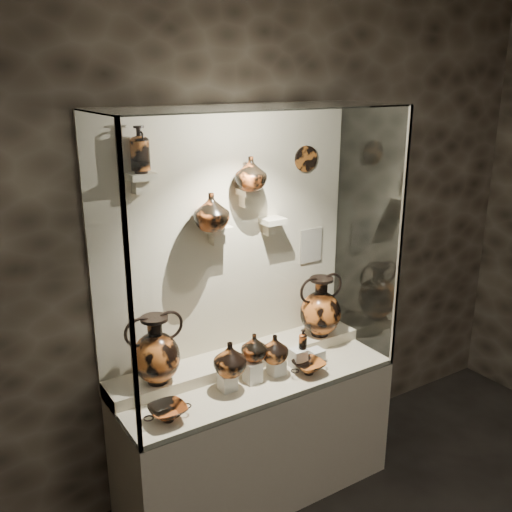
{
  "coord_description": "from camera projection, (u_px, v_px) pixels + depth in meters",
  "views": [
    {
      "loc": [
        -1.63,
        -0.4,
        2.55
      ],
      "look_at": [
        0.06,
        2.26,
        1.55
      ],
      "focal_mm": 40.0,
      "sensor_mm": 36.0,
      "label": 1
    }
  ],
  "objects": [
    {
      "name": "glass_left",
      "position": [
        108.0,
        281.0,
        2.77
      ],
      "size": [
        0.01,
        0.6,
        1.6
      ],
      "primitive_type": "cube",
      "color": "white",
      "rests_on": "plinth"
    },
    {
      "name": "back_panel",
      "position": [
        227.0,
        240.0,
        3.45
      ],
      "size": [
        1.7,
        0.03,
        1.6
      ],
      "primitive_type": "cube",
      "color": "beige",
      "rests_on": "plinth"
    },
    {
      "name": "amphora_left",
      "position": [
        156.0,
        350.0,
        3.16
      ],
      "size": [
        0.37,
        0.37,
        0.4
      ],
      "primitive_type": null,
      "rotation": [
        0.0,
        0.0,
        -0.14
      ],
      "color": "#AD5721",
      "rests_on": "rear_tier"
    },
    {
      "name": "kylix_left",
      "position": [
        168.0,
        412.0,
        2.97
      ],
      "size": [
        0.3,
        0.27,
        0.1
      ],
      "primitive_type": null,
      "rotation": [
        0.0,
        0.0,
        0.25
      ],
      "color": "#AB4C1E",
      "rests_on": "front_tier"
    },
    {
      "name": "bracket_cc",
      "position": [
        273.0,
        221.0,
        3.5
      ],
      "size": [
        0.14,
        0.12,
        0.04
      ],
      "primitive_type": "cube",
      "color": "beige",
      "rests_on": "back_panel"
    },
    {
      "name": "bracket_ca",
      "position": [
        218.0,
        229.0,
        3.31
      ],
      "size": [
        0.14,
        0.12,
        0.04
      ],
      "primitive_type": "cube",
      "color": "beige",
      "rests_on": "back_panel"
    },
    {
      "name": "pedestal_e",
      "position": [
        315.0,
        355.0,
        3.59
      ],
      "size": [
        0.09,
        0.09,
        0.08
      ],
      "primitive_type": "cube",
      "color": "silver",
      "rests_on": "front_tier"
    },
    {
      "name": "info_placard",
      "position": [
        311.0,
        245.0,
        3.79
      ],
      "size": [
        0.17,
        0.01,
        0.23
      ],
      "primitive_type": "cube",
      "color": "beige",
      "rests_on": "back_panel"
    },
    {
      "name": "plinth",
      "position": [
        255.0,
        436.0,
        3.56
      ],
      "size": [
        1.7,
        0.6,
        0.8
      ],
      "primitive_type": "cube",
      "color": "beige",
      "rests_on": "floor"
    },
    {
      "name": "pedestal_d",
      "position": [
        298.0,
        358.0,
        3.51
      ],
      "size": [
        0.09,
        0.09,
        0.12
      ],
      "primitive_type": "cube",
      "color": "silver",
      "rests_on": "front_tier"
    },
    {
      "name": "lekythos_tall",
      "position": [
        140.0,
        146.0,
        2.92
      ],
      "size": [
        0.14,
        0.14,
        0.27
      ],
      "primitive_type": null,
      "rotation": [
        0.0,
        0.0,
        0.37
      ],
      "color": "#AD5721",
      "rests_on": "bracket_ul"
    },
    {
      "name": "frame_post_left",
      "position": [
        130.0,
        300.0,
        2.53
      ],
      "size": [
        0.02,
        0.02,
        1.6
      ],
      "primitive_type": "cube",
      "color": "gray",
      "rests_on": "plinth"
    },
    {
      "name": "glass_right",
      "position": [
        367.0,
        232.0,
        3.63
      ],
      "size": [
        0.01,
        0.6,
        1.6
      ],
      "primitive_type": "cube",
      "color": "white",
      "rests_on": "plinth"
    },
    {
      "name": "bracket_ul",
      "position": [
        141.0,
        176.0,
        2.97
      ],
      "size": [
        0.14,
        0.12,
        0.04
      ],
      "primitive_type": "cube",
      "color": "beige",
      "rests_on": "back_panel"
    },
    {
      "name": "glass_top",
      "position": [
        255.0,
        107.0,
        2.96
      ],
      "size": [
        1.7,
        0.6,
        0.01
      ],
      "primitive_type": "cube",
      "color": "white",
      "rests_on": "back_panel"
    },
    {
      "name": "wall_plate",
      "position": [
        306.0,
        159.0,
        3.58
      ],
      "size": [
        0.16,
        0.02,
        0.16
      ],
      "primitive_type": "cylinder",
      "rotation": [
        1.57,
        0.0,
        0.0
      ],
      "color": "brown",
      "rests_on": "back_panel"
    },
    {
      "name": "jug_a",
      "position": [
        230.0,
        359.0,
        3.21
      ],
      "size": [
        0.23,
        0.23,
        0.2
      ],
      "primitive_type": "imported",
      "rotation": [
        0.0,
        0.0,
        -0.21
      ],
      "color": "#AD5721",
      "rests_on": "pedestal_a"
    },
    {
      "name": "pedestal_b",
      "position": [
        252.0,
        371.0,
        3.34
      ],
      "size": [
        0.09,
        0.09,
        0.13
      ],
      "primitive_type": "cube",
      "color": "silver",
      "rests_on": "front_tier"
    },
    {
      "name": "lekythos_small",
      "position": [
        303.0,
        338.0,
        3.48
      ],
      "size": [
        0.08,
        0.08,
        0.14
      ],
      "primitive_type": null,
      "rotation": [
        0.0,
        0.0,
        -0.38
      ],
      "color": "#AB4C1E",
      "rests_on": "pedestal_d"
    },
    {
      "name": "frame_post_right",
      "position": [
        400.0,
        243.0,
        3.39
      ],
      "size": [
        0.02,
        0.02,
        1.6
      ],
      "primitive_type": "cube",
      "color": "gray",
      "rests_on": "plinth"
    },
    {
      "name": "jug_b",
      "position": [
        254.0,
        347.0,
        3.32
      ],
      "size": [
        0.2,
        0.2,
        0.16
      ],
      "primitive_type": "imported",
      "rotation": [
        0.0,
        0.0,
        -0.34
      ],
      "color": "#AB4C1E",
      "rests_on": "pedestal_b"
    },
    {
      "name": "glass_front",
      "position": [
        285.0,
        268.0,
        2.96
      ],
      "size": [
        1.7,
        0.01,
        1.6
      ],
      "primitive_type": "cube",
      "color": "white",
      "rests_on": "plinth"
    },
    {
      "name": "wall_back",
      "position": [
        227.0,
        240.0,
        3.45
      ],
      "size": [
        5.0,
        0.02,
        3.2
      ],
      "primitive_type": "cube",
      "color": "#2B231B",
      "rests_on": "ground"
    },
    {
      "name": "kylix_right",
      "position": [
        308.0,
        366.0,
        3.44
      ],
      "size": [
        0.28,
        0.25,
        0.1
      ],
      "primitive_type": null,
      "rotation": [
        0.0,
        0.0,
        -0.21
      ],
      "color": "#AD5721",
      "rests_on": "front_tier"
    },
    {
      "name": "bracket_cb",
      "position": [
        247.0,
        192.0,
        3.35
      ],
      "size": [
        0.1,
        0.12,
        0.04
      ],
      "primitive_type": "cube",
      "color": "beige",
      "rests_on": "back_panel"
    },
    {
      "name": "rear_tier",
      "position": [
        240.0,
        361.0,
        3.56
      ],
      "size": [
        1.7,
        0.25,
        0.1
      ],
      "primitive_type": "cube",
      "color": "beige",
      "rests_on": "plinth"
    },
    {
      "name": "jug_c",
      "position": [
        274.0,
        349.0,
        3.38
      ],
      "size": [
        0.19,
        0.19,
        0.17
      ],
      "primitive_type": "imported",
      "rotation": [
        0.0,
        0.0,
        -0.14
      ],
      "color": "#AD5721",
      "rests_on": "pedestal_c"
    },
    {
      "name": "amphora_right",
      "position": [
        320.0,
        306.0,
        3.75
      ],
      "size": [
        0.35,
        0.35,
        0.41
      ],
      "primitive_type": null,
      "rotation": [
        0.0,
        0.0,
        -0.07
      ],
      "color": "#AD5721",
      "rests_on": "rear_tier"
    },
    {
      "name": "ovoid_vase_b",
      "position": [
        251.0,
        173.0,
        3.28
      ],
      "size": [
        0.19,
        0.19,
        0.19
      ],
      "primitive_type": "imported",
      "rotation": [
        0.0,
        0.0,
        -0.03
      ],
      "color": "#AB4C1E",
      "rests_on": "bracket_cb"
    },
    {
      "name": "pedestal_c",
      "position": [
        276.0,
        367.0,
        3.44
      ],
      "size": [
        0.09,
        0.09,
        0.09
      ],
      "primitive_type": "cube",
      "color": "silver",
      "rests_on": "front_tier"
    },
    {
      "name": "pedestal_a",
      "position": [
        227.0,
        382.0,
        3.26
      ],
      "size": [
        0.09,
        0.09,
        0.1
      ],
      "primitive_type": "cube",
      "color": "silver",
      "rests_on": "front_tier"
    },
    {
      "name": "ovoid_vase_a",
      "position": [
        211.0,
        212.0,
        3.19
      ],
      "size": [
        0.24,
        0.24,
        0.21
      ],
      "primitive_type": "imported",
      "rotation": [
        0.0,
        0.0,
        -0.18
      ],
      "color": "#AB4C1E",
      "rests_on": "bracket_ca"
    },
    {
      "name": "front_tier",
      "position": [
        255.0,
        378.0,
        3.43
      ],
      "size": [
        1.68,
        0.58,
        0.03
      ],
      "primitive_type": "cube",
      "color": "beige",
      "rests_on": "plinth"
    }
  ]
}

